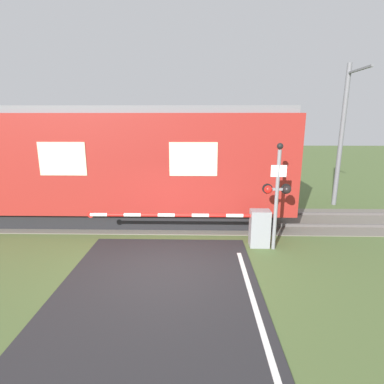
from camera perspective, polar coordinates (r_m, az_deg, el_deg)
The scene contains 6 objects.
ground_plane at distance 8.28m, azimuth -5.47°, elevation -14.41°, with size 80.00×80.00×0.00m, color #4C6033.
track_bed at distance 11.95m, azimuth -3.26°, elevation -5.26°, with size 36.00×3.20×0.13m.
train at distance 12.27m, azimuth -20.61°, elevation 4.92°, with size 15.92×2.83×4.33m.
crossing_barrier at distance 9.52m, azimuth 10.06°, elevation -6.38°, with size 5.68×0.44×1.17m.
signal_post at distance 9.15m, azimuth 15.91°, elevation 0.22°, with size 0.85×0.26×3.24m.
catenary_pole at distance 15.07m, azimuth 26.69°, elevation 9.81°, with size 0.20×1.90×6.22m.
Camera 1 is at (0.92, -7.26, 3.87)m, focal length 28.00 mm.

